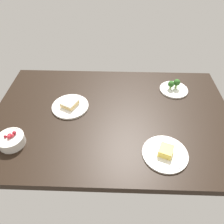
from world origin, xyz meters
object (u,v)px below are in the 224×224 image
(plate_broccoli, at_px, (174,88))
(plate_sandwich, at_px, (70,106))
(bowl_berries, at_px, (11,140))
(plate_cheese, at_px, (165,153))

(plate_broccoli, xyz_separation_m, plate_sandwich, (0.65, 0.19, -0.01))
(plate_sandwich, bearing_deg, bowl_berries, 49.14)
(plate_cheese, bearing_deg, plate_sandwich, -32.14)
(plate_cheese, height_order, plate_sandwich, plate_cheese)
(plate_cheese, xyz_separation_m, bowl_berries, (0.76, -0.04, 0.02))
(plate_cheese, xyz_separation_m, plate_sandwich, (0.52, -0.32, 0.00))
(plate_broccoli, height_order, bowl_berries, plate_broccoli)
(plate_cheese, relative_size, plate_sandwich, 1.01)
(bowl_berries, bearing_deg, plate_sandwich, -130.86)
(plate_cheese, distance_m, bowl_berries, 0.76)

